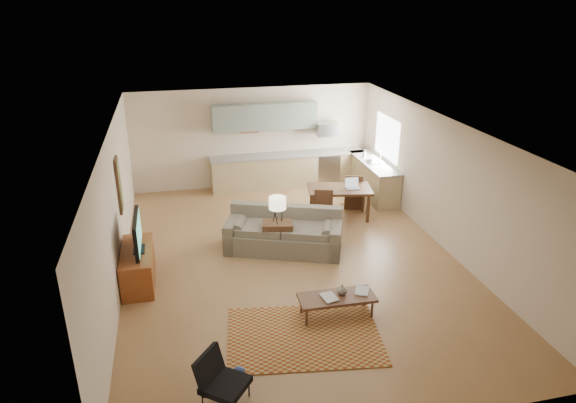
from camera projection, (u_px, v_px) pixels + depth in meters
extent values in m
plane|color=olive|center=(291.00, 260.00, 10.35)|extent=(9.00, 9.00, 0.00)
plane|color=white|center=(292.00, 129.00, 9.33)|extent=(9.00, 9.00, 0.00)
plane|color=beige|center=(253.00, 138.00, 13.90)|extent=(6.50, 0.00, 6.50)
plane|color=beige|center=(384.00, 342.00, 5.78)|extent=(6.50, 0.00, 6.50)
plane|color=beige|center=(115.00, 213.00, 9.16)|extent=(0.00, 9.00, 9.00)
plane|color=beige|center=(445.00, 184.00, 10.52)|extent=(0.00, 9.00, 9.00)
cube|color=#A5A8AD|center=(326.00, 168.00, 14.37)|extent=(0.62, 0.62, 0.90)
cube|color=#A5A8AD|center=(327.00, 129.00, 13.97)|extent=(0.62, 0.40, 0.35)
cube|color=gray|center=(265.00, 117.00, 13.58)|extent=(2.80, 0.34, 0.70)
cube|color=white|center=(387.00, 138.00, 13.14)|extent=(0.02, 1.40, 1.05)
cube|color=maroon|center=(304.00, 336.00, 8.04)|extent=(2.59, 1.97, 0.02)
imported|color=maroon|center=(323.00, 299.00, 8.32)|extent=(0.33, 0.38, 0.03)
imported|color=navy|center=(355.00, 290.00, 8.57)|extent=(0.47, 0.48, 0.02)
imported|color=black|center=(342.00, 289.00, 8.45)|extent=(0.23, 0.23, 0.18)
imported|color=beige|center=(365.00, 154.00, 13.66)|extent=(0.11, 0.11, 0.19)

